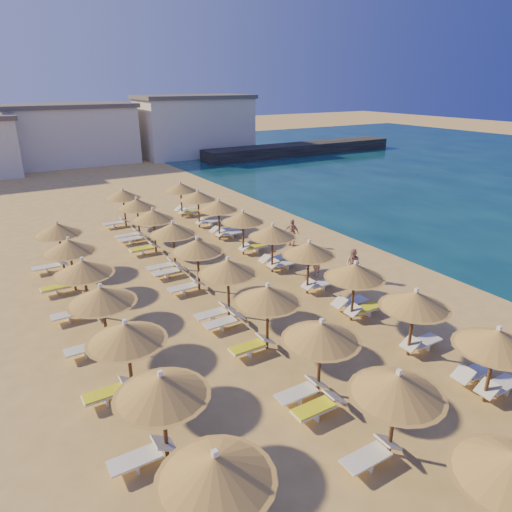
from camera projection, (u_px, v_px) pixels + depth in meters
ground at (283, 314)px, 20.60m from camera, size 220.00×220.00×0.00m
jetty at (301, 149)px, 65.50m from camera, size 30.00×4.03×1.50m
hotel_blocks at (89, 134)px, 56.83m from camera, size 45.94×11.43×8.10m
parasol_row_east at (309, 250)px, 21.81m from camera, size 2.62×34.50×2.81m
parasol_row_west at (228, 268)px, 19.68m from camera, size 2.62×34.50×2.81m
parasol_row_inland at (101, 296)px, 17.09m from camera, size 2.62×21.75×2.81m
loungers at (245, 305)px, 20.73m from camera, size 12.97×33.40×0.66m
beachgoer_a at (317, 262)px, 24.29m from camera, size 0.46×0.65×1.70m
beachgoer_b at (353, 265)px, 23.85m from camera, size 0.92×1.02×1.72m
beachgoer_c at (292, 232)px, 28.96m from camera, size 0.81×1.09×1.72m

